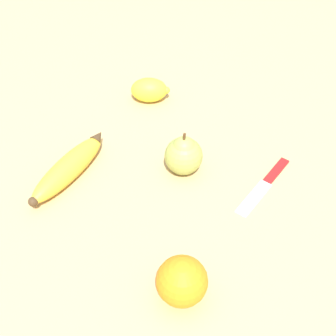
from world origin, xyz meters
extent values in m
plane|color=tan|center=(0.00, 0.00, 0.00)|extent=(3.00, 3.00, 0.00)
ellipsoid|color=gold|center=(0.16, 0.08, 0.02)|extent=(0.10, 0.20, 0.04)
cone|color=#47331E|center=(0.18, -0.01, 0.03)|extent=(0.03, 0.03, 0.03)
sphere|color=#47331E|center=(0.13, 0.17, 0.02)|extent=(0.02, 0.02, 0.02)
sphere|color=orange|center=(-0.16, 0.10, 0.04)|extent=(0.08, 0.08, 0.08)
sphere|color=#99A84C|center=(0.03, -0.09, 0.04)|extent=(0.07, 0.07, 0.07)
sphere|color=#99A84C|center=(0.03, -0.09, 0.05)|extent=(0.04, 0.04, 0.04)
cylinder|color=#4C3319|center=(0.03, -0.09, 0.08)|extent=(0.01, 0.01, 0.02)
ellipsoid|color=yellow|center=(0.24, -0.18, 0.03)|extent=(0.09, 0.09, 0.05)
sphere|color=yellow|center=(0.21, -0.21, 0.03)|extent=(0.02, 0.02, 0.02)
cube|color=silver|center=(-0.11, -0.13, 0.00)|extent=(0.04, 0.10, 0.00)
cube|color=red|center=(-0.09, -0.21, 0.00)|extent=(0.03, 0.08, 0.01)
camera|label=1|loc=(-0.40, 0.36, 0.62)|focal=50.00mm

